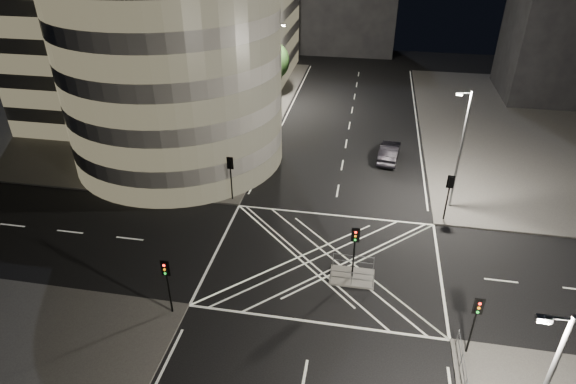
% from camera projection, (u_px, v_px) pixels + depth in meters
% --- Properties ---
extents(ground, '(120.00, 120.00, 0.00)m').
position_uv_depth(ground, '(325.00, 261.00, 34.43)').
color(ground, black).
rests_on(ground, ground).
extents(sidewalk_far_left, '(42.00, 42.00, 0.15)m').
position_uv_depth(sidewalk_far_left, '(124.00, 103.00, 61.63)').
color(sidewalk_far_left, '#4B4946').
rests_on(sidewalk_far_left, ground).
extents(central_island, '(3.00, 2.00, 0.15)m').
position_uv_depth(central_island, '(352.00, 277.00, 32.82)').
color(central_island, slate).
rests_on(central_island, ground).
extents(office_tower_curved, '(30.00, 29.00, 27.20)m').
position_uv_depth(office_tower_curved, '(141.00, 15.00, 46.94)').
color(office_tower_curved, gray).
rests_on(office_tower_curved, sidewalk_far_left).
extents(building_right_far, '(14.00, 12.00, 15.00)m').
position_uv_depth(building_right_far, '(569.00, 37.00, 60.35)').
color(building_right_far, black).
rests_on(building_right_far, sidewalk_far_right).
extents(tree_a, '(4.77, 4.77, 7.45)m').
position_uv_depth(tree_a, '(217.00, 137.00, 41.15)').
color(tree_a, black).
rests_on(tree_a, sidewalk_far_left).
extents(tree_b, '(4.74, 4.74, 7.31)m').
position_uv_depth(tree_b, '(236.00, 113.00, 46.28)').
color(tree_b, black).
rests_on(tree_b, sidewalk_far_left).
extents(tree_c, '(3.95, 3.95, 7.04)m').
position_uv_depth(tree_c, '(251.00, 91.00, 51.26)').
color(tree_c, black).
rests_on(tree_c, sidewalk_far_left).
extents(tree_d, '(4.50, 4.50, 7.48)m').
position_uv_depth(tree_d, '(263.00, 73.00, 56.27)').
color(tree_d, black).
rests_on(tree_d, sidewalk_far_left).
extents(tree_e, '(4.02, 4.02, 6.93)m').
position_uv_depth(tree_e, '(274.00, 61.00, 61.48)').
color(tree_e, black).
rests_on(tree_e, sidewalk_far_left).
extents(traffic_signal_fl, '(0.55, 0.22, 4.00)m').
position_uv_depth(traffic_signal_fl, '(231.00, 170.00, 40.03)').
color(traffic_signal_fl, black).
rests_on(traffic_signal_fl, sidewalk_far_left).
extents(traffic_signal_nl, '(0.55, 0.22, 4.00)m').
position_uv_depth(traffic_signal_nl, '(167.00, 277.00, 28.54)').
color(traffic_signal_nl, black).
rests_on(traffic_signal_nl, sidewalk_near_left).
extents(traffic_signal_fr, '(0.55, 0.22, 4.00)m').
position_uv_depth(traffic_signal_fr, '(449.00, 189.00, 37.34)').
color(traffic_signal_fr, black).
rests_on(traffic_signal_fr, sidewalk_far_right).
extents(traffic_signal_nr, '(0.55, 0.22, 4.00)m').
position_uv_depth(traffic_signal_nr, '(476.00, 316.00, 25.85)').
color(traffic_signal_nr, black).
rests_on(traffic_signal_nr, sidewalk_near_right).
extents(traffic_signal_island, '(0.55, 0.22, 4.00)m').
position_uv_depth(traffic_signal_island, '(355.00, 244.00, 31.37)').
color(traffic_signal_island, black).
rests_on(traffic_signal_island, central_island).
extents(street_lamp_left_near, '(1.25, 0.25, 10.00)m').
position_uv_depth(street_lamp_left_near, '(238.00, 117.00, 43.17)').
color(street_lamp_left_near, slate).
rests_on(street_lamp_left_near, sidewalk_far_left).
extents(street_lamp_left_far, '(1.25, 0.25, 10.00)m').
position_uv_depth(street_lamp_left_far, '(277.00, 62.00, 58.38)').
color(street_lamp_left_far, slate).
rests_on(street_lamp_left_far, sidewalk_far_left).
extents(street_lamp_right_far, '(1.25, 0.25, 10.00)m').
position_uv_depth(street_lamp_right_far, '(460.00, 147.00, 37.76)').
color(street_lamp_right_far, slate).
rests_on(street_lamp_right_far, sidewalk_far_right).
extents(railing_island_south, '(2.80, 0.06, 1.10)m').
position_uv_depth(railing_island_south, '(352.00, 279.00, 31.74)').
color(railing_island_south, slate).
rests_on(railing_island_south, central_island).
extents(railing_island_north, '(2.80, 0.06, 1.10)m').
position_uv_depth(railing_island_north, '(353.00, 261.00, 33.26)').
color(railing_island_north, slate).
rests_on(railing_island_north, central_island).
extents(sedan, '(2.41, 5.34, 1.70)m').
position_uv_depth(sedan, '(389.00, 152.00, 47.68)').
color(sedan, black).
rests_on(sedan, ground).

